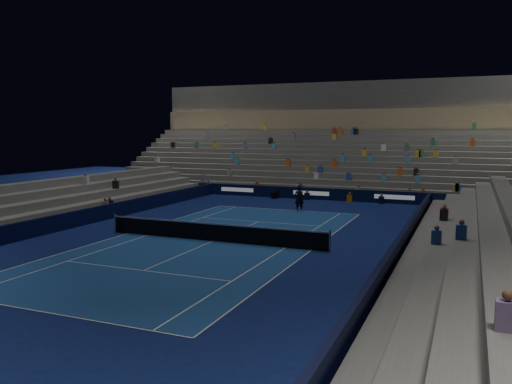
{
  "coord_description": "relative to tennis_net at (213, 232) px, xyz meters",
  "views": [
    {
      "loc": [
        12.56,
        -24.24,
        5.88
      ],
      "look_at": [
        0.0,
        6.0,
        2.0
      ],
      "focal_mm": 36.28,
      "sensor_mm": 36.0,
      "label": 1
    }
  ],
  "objects": [
    {
      "name": "ground",
      "position": [
        0.0,
        0.0,
        -0.5
      ],
      "size": [
        90.0,
        90.0,
        0.0
      ],
      "primitive_type": "plane",
      "color": "#0D1851",
      "rests_on": "ground"
    },
    {
      "name": "court_surface",
      "position": [
        0.0,
        0.0,
        -0.5
      ],
      "size": [
        10.97,
        23.77,
        0.01
      ],
      "primitive_type": "cube",
      "color": "navy",
      "rests_on": "ground"
    },
    {
      "name": "sponsor_barrier_far",
      "position": [
        0.0,
        18.5,
        -0.0
      ],
      "size": [
        44.0,
        0.25,
        1.0
      ],
      "primitive_type": "cube",
      "color": "black",
      "rests_on": "ground"
    },
    {
      "name": "sponsor_barrier_east",
      "position": [
        9.7,
        0.0,
        -0.0
      ],
      "size": [
        0.25,
        37.0,
        1.0
      ],
      "primitive_type": "cube",
      "color": "black",
      "rests_on": "ground"
    },
    {
      "name": "sponsor_barrier_west",
      "position": [
        -9.7,
        0.0,
        -0.0
      ],
      "size": [
        0.25,
        37.0,
        1.0
      ],
      "primitive_type": "cube",
      "color": "black",
      "rests_on": "ground"
    },
    {
      "name": "grandstand_main",
      "position": [
        0.0,
        27.9,
        2.87
      ],
      "size": [
        44.0,
        15.2,
        11.2
      ],
      "color": "#5F5F5B",
      "rests_on": "ground"
    },
    {
      "name": "grandstand_east",
      "position": [
        13.17,
        0.0,
        0.41
      ],
      "size": [
        5.0,
        37.0,
        2.5
      ],
      "color": "slate",
      "rests_on": "ground"
    },
    {
      "name": "grandstand_west",
      "position": [
        -13.17,
        0.0,
        0.41
      ],
      "size": [
        5.0,
        37.0,
        2.5
      ],
      "color": "slate",
      "rests_on": "ground"
    },
    {
      "name": "tennis_net",
      "position": [
        0.0,
        0.0,
        0.0
      ],
      "size": [
        12.9,
        0.1,
        1.1
      ],
      "color": "#B2B2B7",
      "rests_on": "ground"
    },
    {
      "name": "tennis_player",
      "position": [
        1.13,
        11.51,
        0.45
      ],
      "size": [
        0.73,
        0.51,
        1.91
      ],
      "primitive_type": "imported",
      "rotation": [
        0.0,
        0.0,
        3.21
      ],
      "color": "black",
      "rests_on": "ground"
    },
    {
      "name": "broadcast_camera",
      "position": [
        -3.11,
        17.82,
        -0.17
      ],
      "size": [
        0.52,
        0.96,
        0.65
      ],
      "color": "black",
      "rests_on": "ground"
    }
  ]
}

